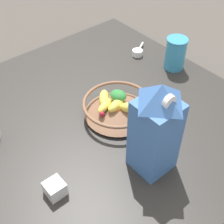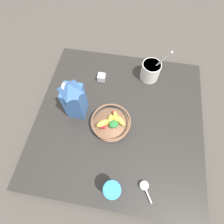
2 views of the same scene
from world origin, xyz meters
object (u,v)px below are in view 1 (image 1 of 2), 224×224
object	(u,v)px
fruit_bowl	(117,107)
spice_jar	(55,189)
drinking_cup	(176,53)
milk_carton	(156,128)

from	to	relation	value
fruit_bowl	spice_jar	size ratio (longest dim) A/B	4.67
drinking_cup	spice_jar	world-z (taller)	drinking_cup
fruit_bowl	milk_carton	world-z (taller)	milk_carton
drinking_cup	spice_jar	xyz separation A→B (m)	(-0.62, -0.17, -0.04)
milk_carton	drinking_cup	xyz separation A→B (m)	(0.37, 0.26, -0.07)
milk_carton	spice_jar	size ratio (longest dim) A/B	5.87
milk_carton	spice_jar	distance (m)	0.28
fruit_bowl	spice_jar	distance (m)	0.31
fruit_bowl	spice_jar	bearing A→B (deg)	-159.11
fruit_bowl	drinking_cup	distance (m)	0.33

